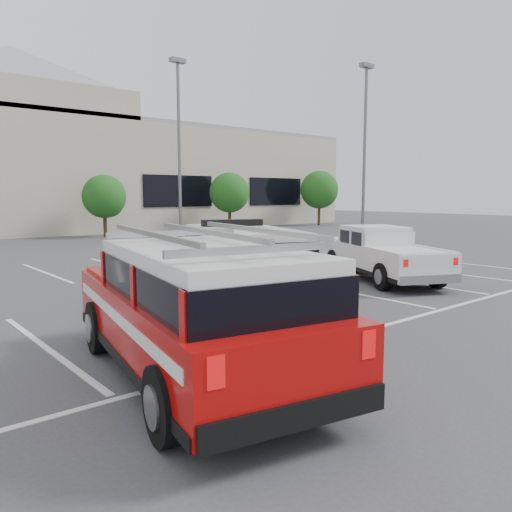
{
  "coord_description": "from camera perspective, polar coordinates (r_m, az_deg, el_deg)",
  "views": [
    {
      "loc": [
        -8.02,
        -8.92,
        2.71
      ],
      "look_at": [
        0.6,
        1.46,
        1.05
      ],
      "focal_mm": 35.0,
      "sensor_mm": 36.0,
      "label": 1
    }
  ],
  "objects": [
    {
      "name": "light_pole_mid",
      "position": [
        29.2,
        -8.77,
        11.79
      ],
      "size": [
        0.9,
        0.6,
        10.24
      ],
      "color": "#59595E",
      "rests_on": "ground"
    },
    {
      "name": "light_pole_right",
      "position": [
        30.68,
        12.29,
        11.48
      ],
      "size": [
        0.9,
        0.6,
        10.24
      ],
      "color": "#59595E",
      "rests_on": "ground"
    },
    {
      "name": "ladder_suv",
      "position": [
        7.43,
        -6.83,
        -7.16
      ],
      "size": [
        3.29,
        6.01,
        2.24
      ],
      "rotation": [
        0.0,
        0.0,
        -0.2
      ],
      "color": "#A20807",
      "rests_on": "ground"
    },
    {
      "name": "tree_right",
      "position": [
        38.64,
        -2.98,
        7.09
      ],
      "size": [
        3.07,
        3.07,
        4.42
      ],
      "color": "#3F2B19",
      "rests_on": "ground"
    },
    {
      "name": "stall_markings",
      "position": [
        15.87,
        -8.72,
        -2.88
      ],
      "size": [
        23.0,
        15.0,
        0.01
      ],
      "primitive_type": "cube",
      "color": "silver",
      "rests_on": "ground"
    },
    {
      "name": "fire_chief_suv",
      "position": [
        12.55,
        -2.06,
        -1.52
      ],
      "size": [
        4.05,
        6.28,
        2.08
      ],
      "rotation": [
        0.0,
        0.0,
        -0.35
      ],
      "color": "#A20807",
      "rests_on": "ground"
    },
    {
      "name": "white_pickup",
      "position": [
        16.58,
        14.03,
        -0.26
      ],
      "size": [
        4.09,
        5.77,
        1.69
      ],
      "rotation": [
        0.0,
        0.0,
        -0.45
      ],
      "color": "silver",
      "rests_on": "ground"
    },
    {
      "name": "tree_far_right",
      "position": [
        45.34,
        7.29,
        7.37
      ],
      "size": [
        3.37,
        3.37,
        4.85
      ],
      "color": "#3F2B19",
      "rests_on": "ground"
    },
    {
      "name": "tree_mid_right",
      "position": [
        33.63,
        -16.85,
        6.35
      ],
      "size": [
        2.77,
        2.77,
        3.99
      ],
      "color": "#3F2B19",
      "rests_on": "ground"
    },
    {
      "name": "ground",
      "position": [
        12.3,
        2.2,
        -5.72
      ],
      "size": [
        120.0,
        120.0,
        0.0
      ],
      "primitive_type": "plane",
      "color": "#3D3D40",
      "rests_on": "ground"
    }
  ]
}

